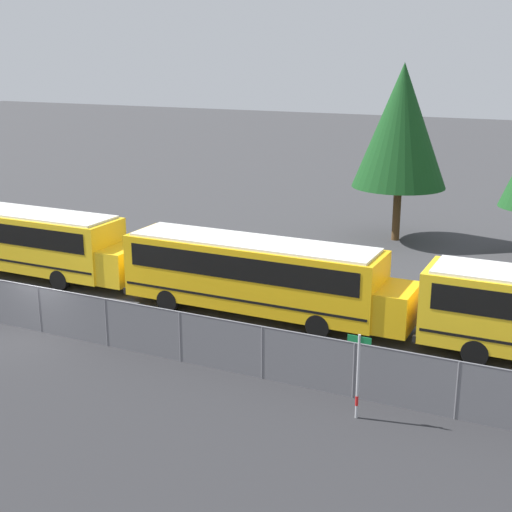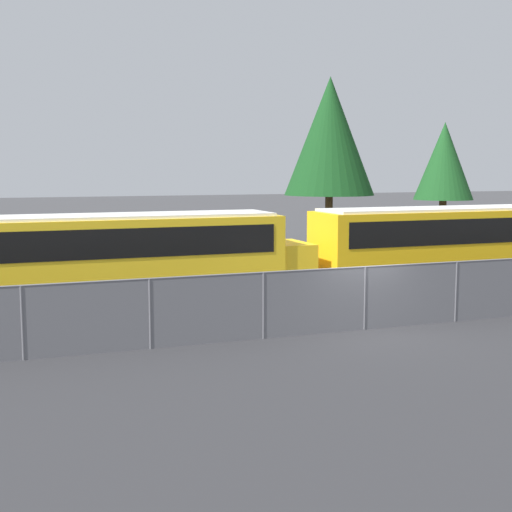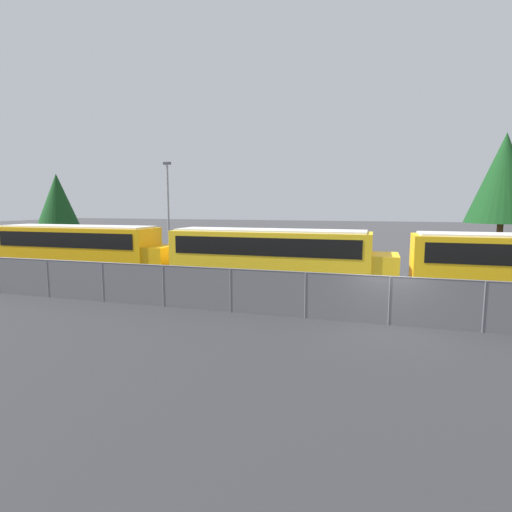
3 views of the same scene
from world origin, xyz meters
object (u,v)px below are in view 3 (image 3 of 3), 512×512
Objects in this scene: school_bus_0 at (81,246)px; tree_0 at (504,178)px; school_bus_1 at (274,253)px; light_pole at (168,206)px; tree_2 at (57,200)px.

school_bus_0 is 1.23× the size of tree_0.
school_bus_0 is at bearing 178.39° from school_bus_1.
tree_0 is (25.22, 5.49, 2.10)m from light_pole.
tree_2 is at bearing 163.57° from light_pole.
tree_0 is 1.29× the size of tree_2.
school_bus_0 is at bearing -43.27° from tree_2.
school_bus_1 is 1.23× the size of tree_0.
tree_0 is at bearing 1.46° from tree_2.
light_pole is (-10.99, 8.59, 2.44)m from school_bus_1.
tree_0 reaches higher than school_bus_0.
tree_0 is (26.86, 13.73, 4.54)m from school_bus_0.
light_pole is 1.03× the size of tree_2.
school_bus_1 is at bearing -135.30° from tree_0.
light_pole is 0.80× the size of tree_0.
school_bus_0 is 8.75m from light_pole.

